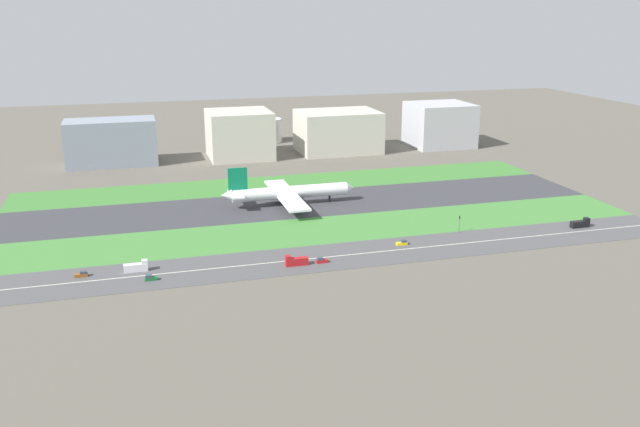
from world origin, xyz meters
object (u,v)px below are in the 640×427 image
car_0 (82,274)px  airliner (287,193)px  terminal_building (111,142)px  hangar_building (239,134)px  fuel_tank_centre (311,131)px  car_2 (402,243)px  car_3 (151,278)px  truck_2 (580,224)px  cargo_warehouse (440,125)px  truck_0 (137,267)px  car_1 (321,260)px  office_tower (338,131)px  truck_1 (296,261)px  traffic_light (459,223)px  fuel_tank_west (269,130)px

car_0 → airliner: bearing=37.1°
terminal_building → hangar_building: bearing=0.0°
car_0 → fuel_tank_centre: bearing=57.4°
car_0 → car_2: bearing=0.0°
car_3 → terminal_building: bearing=-85.8°
terminal_building → hangar_building: hangar_building is taller
car_2 → truck_2: bearing=-0.0°
truck_2 → car_0: 203.58m
hangar_building → cargo_warehouse: size_ratio=0.97×
truck_0 → car_1: bearing=-8.6°
car_1 → office_tower: bearing=-109.0°
car_2 → car_0: size_ratio=1.00×
airliner → truck_1: (-14.95, -78.00, -4.56)m
airliner → terminal_building: terminal_building is taller
traffic_light → cargo_warehouse: size_ratio=0.18×
airliner → truck_0: airliner is taller
office_tower → airliner: bearing=-118.2°
car_3 → car_0: size_ratio=1.00×
car_2 → fuel_tank_west: (-7.06, 227.00, 7.31)m
truck_0 → fuel_tank_centre: size_ratio=0.35×
car_1 → terminal_building: size_ratio=0.08×
airliner → office_tower: size_ratio=1.26×
cargo_warehouse → car_2: bearing=-119.4°
airliner → fuel_tank_centre: (55.30, 159.00, 0.09)m
car_0 → terminal_building: terminal_building is taller
car_3 → hangar_building: bearing=-108.2°
truck_0 → hangar_building: 194.57m
car_0 → cargo_warehouse: 288.66m
traffic_light → airliner: bearing=135.1°
office_tower → terminal_building: bearing=180.0°
car_2 → car_3: 98.48m
fuel_tank_west → car_0: bearing=-116.7°
office_tower → fuel_tank_centre: 45.90m
fuel_tank_west → traffic_light: bearing=-80.7°
car_3 → fuel_tank_west: (90.91, 237.00, 7.31)m
car_2 → fuel_tank_centre: (24.14, 227.00, 5.40)m
truck_0 → car_1: truck_0 is taller
cargo_warehouse → fuel_tank_west: bearing=157.7°
car_3 → traffic_light: (126.96, 17.99, 3.37)m
airliner → car_1: airliner is taller
car_1 → office_tower: office_tower is taller
truck_1 → car_1: bearing=-180.0°
truck_2 → car_1: truck_2 is taller
terminal_building → office_tower: 142.11m
fuel_tank_centre → car_2: bearing=-96.1°
hangar_building → fuel_tank_west: hangar_building is taller
car_2 → car_3: (-97.97, -10.00, 0.00)m
car_0 → hangar_building: bearing=64.6°
car_2 → truck_0: bearing=-180.0°
truck_0 → fuel_tank_west: 246.30m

